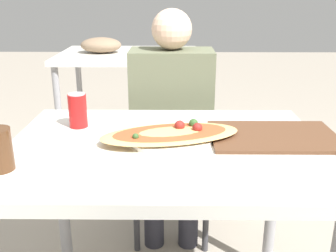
% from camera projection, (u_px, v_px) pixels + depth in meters
% --- Properties ---
extents(dining_table, '(1.03, 0.76, 0.76)m').
position_uv_depth(dining_table, '(166.00, 170.00, 1.31)').
color(dining_table, silver).
rests_on(dining_table, ground_plane).
extents(chair_far_seated, '(0.40, 0.40, 0.88)m').
position_uv_depth(chair_far_seated, '(171.00, 139.00, 2.04)').
color(chair_far_seated, black).
rests_on(chair_far_seated, ground_plane).
extents(person_seated, '(0.39, 0.25, 1.16)m').
position_uv_depth(person_seated, '(172.00, 113.00, 1.87)').
color(person_seated, '#2D2D38').
rests_on(person_seated, ground_plane).
extents(pizza_main, '(0.50, 0.31, 0.06)m').
position_uv_depth(pizza_main, '(171.00, 135.00, 1.31)').
color(pizza_main, white).
rests_on(pizza_main, dining_table).
extents(soda_can, '(0.07, 0.07, 0.12)m').
position_uv_depth(soda_can, '(78.00, 110.00, 1.43)').
color(soda_can, red).
rests_on(soda_can, dining_table).
extents(serving_tray, '(0.43, 0.29, 0.01)m').
position_uv_depth(serving_tray, '(274.00, 136.00, 1.34)').
color(serving_tray, brown).
rests_on(serving_tray, dining_table).
extents(background_table, '(1.10, 0.80, 0.88)m').
position_uv_depth(background_table, '(124.00, 60.00, 3.13)').
color(background_table, silver).
rests_on(background_table, ground_plane).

